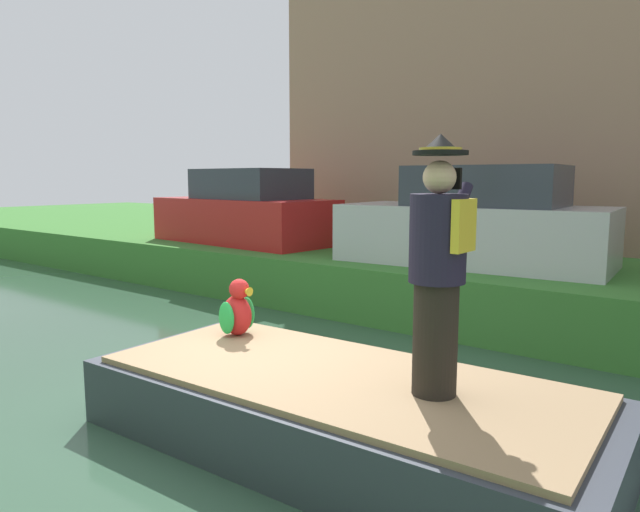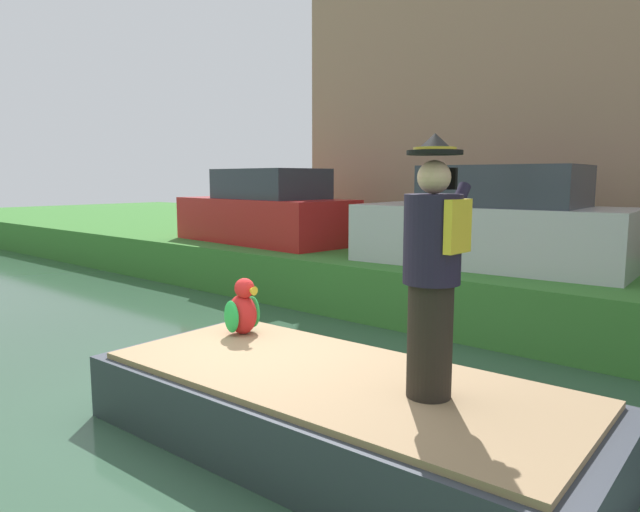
% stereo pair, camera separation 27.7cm
% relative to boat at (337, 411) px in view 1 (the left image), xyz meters
% --- Properties ---
extents(ground_plane, '(80.00, 80.00, 0.00)m').
position_rel_boat_xyz_m(ground_plane, '(0.00, 1.09, -0.40)').
color(ground_plane, '#4C4742').
extents(canal_water, '(6.64, 48.00, 0.10)m').
position_rel_boat_xyz_m(canal_water, '(0.00, 1.09, -0.35)').
color(canal_water, '#33513D').
rests_on(canal_water, ground).
extents(grass_bank_far, '(11.56, 48.00, 0.94)m').
position_rel_boat_xyz_m(grass_bank_far, '(9.10, 1.09, 0.07)').
color(grass_bank_far, '#38752D').
rests_on(grass_bank_far, ground).
extents(boat, '(1.98, 4.27, 0.61)m').
position_rel_boat_xyz_m(boat, '(0.00, 0.00, 0.00)').
color(boat, '#333842').
rests_on(boat, canal_water).
extents(person_pirate, '(0.61, 0.42, 1.85)m').
position_rel_boat_xyz_m(person_pirate, '(0.09, -0.81, 1.23)').
color(person_pirate, black).
rests_on(person_pirate, boat).
extents(parrot_plush, '(0.36, 0.35, 0.57)m').
position_rel_boat_xyz_m(parrot_plush, '(0.32, 1.46, 0.55)').
color(parrot_plush, red).
rests_on(parrot_plush, boat).
extents(parked_car_silver, '(1.99, 4.11, 1.50)m').
position_rel_boat_xyz_m(parked_car_silver, '(4.82, 0.92, 1.17)').
color(parked_car_silver, '#B7B7BC').
rests_on(parked_car_silver, grass_bank_far).
extents(parked_car_red, '(1.99, 4.11, 1.50)m').
position_rel_boat_xyz_m(parked_car_red, '(4.82, 5.88, 1.17)').
color(parked_car_red, red).
rests_on(parked_car_red, grass_bank_far).
extents(building_row, '(6.46, 13.11, 8.04)m').
position_rel_boat_xyz_m(building_row, '(10.31, 0.06, 4.56)').
color(building_row, '#9E7560').
rests_on(building_row, grass_bank_far).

